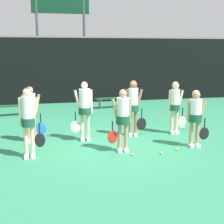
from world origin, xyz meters
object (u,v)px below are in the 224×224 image
Objects in this scene: player_3 at (31,109)px; player_4 at (84,106)px; scoreboard at (61,16)px; bench_far at (118,99)px; player_2 at (195,114)px; tennis_ball_4 at (161,153)px; player_5 at (133,103)px; tennis_ball_3 at (177,149)px; player_6 at (175,103)px; player_0 at (28,117)px; bench_courtside at (6,107)px; player_1 at (123,115)px; tennis_ball_2 at (184,128)px; tennis_ball_0 at (133,155)px.

player_4 reaches higher than player_3.
bench_far is at bearing -55.80° from scoreboard.
tennis_ball_4 is at bearing -156.28° from player_2.
player_3 is at bearing -99.64° from scoreboard.
player_5 is 2.09m from tennis_ball_3.
bench_far is at bearing 100.40° from player_6.
tennis_ball_3 is 0.57m from tennis_ball_4.
player_3 reaches higher than player_2.
player_0 is 3.41m from player_5.
player_4 is (2.73, -4.19, 0.67)m from bench_courtside.
bench_far is at bearing 80.48° from player_1.
player_0 is at bearing -177.57° from player_1.
bench_courtside is at bearing 131.53° from tennis_ball_3.
player_0 is 5.52m from tennis_ball_2.
player_5 is at bearing -177.28° from player_6.
player_1 is 26.18× the size of tennis_ball_2.
tennis_ball_0 is (2.58, -1.85, -0.95)m from player_3.
bench_courtside is 27.67× the size of tennis_ball_3.
player_6 reaches higher than tennis_ball_2.
player_4 is at bearing 159.07° from player_2.
player_4 is (-2.24, -5.10, 0.63)m from bench_far.
tennis_ball_2 is at bearing 42.42° from player_6.
player_4 reaches higher than player_6.
player_0 is 1.99m from player_4.
tennis_ball_0 is at bearing -7.64° from player_0.
tennis_ball_4 is at bearing -126.32° from tennis_ball_2.
bench_courtside is 1.06× the size of player_5.
player_4 is at bearing 146.92° from tennis_ball_3.
player_3 is (-2.40, 1.44, -0.01)m from player_1.
tennis_ball_2 is (5.08, 0.47, -0.95)m from player_3.
player_6 is (4.50, 1.41, -0.04)m from player_0.
player_0 is at bearing -84.27° from bench_courtside.
player_0 is 1.01× the size of player_4.
player_1 is 1.51m from player_4.
player_1 is 0.95× the size of player_4.
tennis_ball_2 is at bearing 42.84° from tennis_ball_0.
player_1 is 24.40× the size of tennis_ball_4.
scoreboard is at bearing 92.57° from player_4.
bench_far is 6.43m from player_2.
bench_courtside is 0.85× the size of bench_far.
bench_far is (2.37, -3.48, -4.03)m from scoreboard.
scoreboard is at bearing 114.74° from tennis_ball_2.
bench_far reaches higher than tennis_ball_3.
player_4 is at bearing -121.28° from bench_far.
player_5 reaches higher than tennis_ball_3.
player_2 is at bearing -72.77° from scoreboard.
player_5 is at bearing -105.51° from bench_far.
player_2 is 1.98m from player_5.
scoreboard is 85.33× the size of tennis_ball_3.
player_4 reaches higher than tennis_ball_4.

